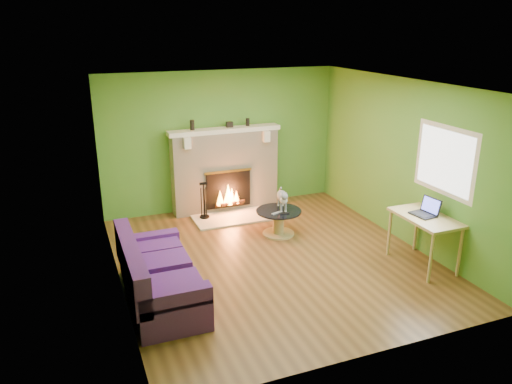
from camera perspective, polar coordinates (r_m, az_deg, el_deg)
floor at (r=7.64m, az=2.01°, el=-7.62°), size 5.00×5.00×0.00m
ceiling at (r=6.89m, az=2.26°, el=12.13°), size 5.00×5.00×0.00m
wall_back at (r=9.43m, az=-3.97°, el=5.88°), size 5.00×0.00×5.00m
wall_front at (r=5.11m, az=13.40°, el=-5.96°), size 5.00×0.00×5.00m
wall_left at (r=6.63m, az=-16.02°, el=-0.41°), size 0.00×5.00×5.00m
wall_right at (r=8.29m, az=16.57°, el=3.33°), size 0.00×5.00×5.00m
window_frame at (r=7.56m, az=20.80°, el=3.40°), size 0.00×1.20×1.20m
window_pane at (r=7.55m, az=20.75°, el=3.39°), size 0.00×1.06×1.06m
fireplace at (r=9.39m, az=-3.55°, el=2.51°), size 2.10×0.46×1.58m
hearth at (r=9.17m, az=-2.46°, el=-2.88°), size 1.50×0.75×0.03m
mantel at (r=9.18m, az=-3.61°, el=7.08°), size 2.10×0.28×0.08m
sofa at (r=6.56m, az=-11.30°, el=-9.57°), size 0.87×1.85×0.83m
coffee_table at (r=8.39m, az=2.60°, el=-3.28°), size 0.76×0.76×0.43m
desk at (r=7.58m, az=18.79°, el=-3.30°), size 0.60×1.04×0.77m
cat at (r=8.34m, az=3.00°, el=-0.74°), size 0.36×0.63×0.37m
remote_silver at (r=8.18m, az=2.32°, el=-2.42°), size 0.18×0.10×0.02m
remote_black at (r=8.18m, az=3.26°, el=-2.46°), size 0.16×0.07×0.02m
laptop at (r=7.53m, az=18.61°, el=-1.64°), size 0.33×0.37×0.25m
fire_tools at (r=9.04m, az=-5.97°, el=-0.91°), size 0.18×0.18×0.68m
mantel_vase_left at (r=9.03m, az=-7.31°, el=7.60°), size 0.08×0.08×0.18m
mantel_vase_right at (r=9.34m, az=-0.96°, el=7.99°), size 0.07×0.07×0.14m
mantel_box at (r=9.23m, az=-3.06°, el=7.71°), size 0.12×0.08×0.10m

